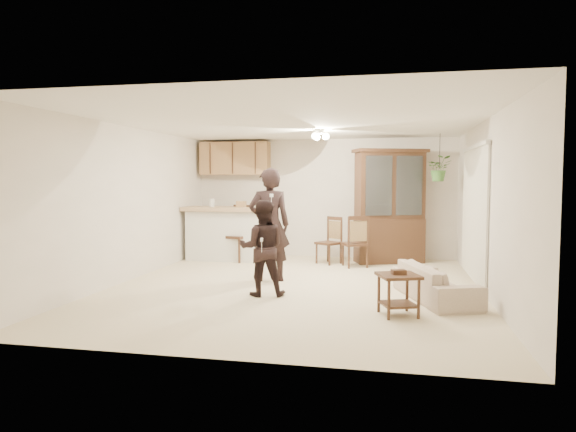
% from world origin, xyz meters
% --- Properties ---
extents(floor, '(6.50, 6.50, 0.00)m').
position_xyz_m(floor, '(0.00, 0.00, 0.00)').
color(floor, beige).
rests_on(floor, ground).
extents(ceiling, '(5.50, 6.50, 0.02)m').
position_xyz_m(ceiling, '(0.00, 0.00, 2.50)').
color(ceiling, white).
rests_on(ceiling, wall_back).
extents(wall_back, '(5.50, 0.02, 2.50)m').
position_xyz_m(wall_back, '(0.00, 3.25, 1.25)').
color(wall_back, silver).
rests_on(wall_back, ground).
extents(wall_front, '(5.50, 0.02, 2.50)m').
position_xyz_m(wall_front, '(0.00, -3.25, 1.25)').
color(wall_front, silver).
rests_on(wall_front, ground).
extents(wall_left, '(0.02, 6.50, 2.50)m').
position_xyz_m(wall_left, '(-2.75, 0.00, 1.25)').
color(wall_left, silver).
rests_on(wall_left, ground).
extents(wall_right, '(0.02, 6.50, 2.50)m').
position_xyz_m(wall_right, '(2.75, 0.00, 1.25)').
color(wall_right, silver).
rests_on(wall_right, ground).
extents(breakfast_bar, '(1.60, 0.55, 1.00)m').
position_xyz_m(breakfast_bar, '(-1.85, 2.35, 0.50)').
color(breakfast_bar, silver).
rests_on(breakfast_bar, floor).
extents(bar_top, '(1.75, 0.70, 0.08)m').
position_xyz_m(bar_top, '(-1.85, 2.35, 1.05)').
color(bar_top, tan).
rests_on(bar_top, breakfast_bar).
extents(upper_cabinets, '(1.50, 0.34, 0.70)m').
position_xyz_m(upper_cabinets, '(-1.90, 3.07, 2.10)').
color(upper_cabinets, olive).
rests_on(upper_cabinets, wall_back).
extents(vertical_blinds, '(0.06, 2.30, 2.10)m').
position_xyz_m(vertical_blinds, '(2.71, 0.90, 1.10)').
color(vertical_blinds, beige).
rests_on(vertical_blinds, wall_right).
extents(ceiling_fixture, '(0.36, 0.36, 0.20)m').
position_xyz_m(ceiling_fixture, '(0.20, 1.20, 2.40)').
color(ceiling_fixture, beige).
rests_on(ceiling_fixture, ceiling).
extents(hanging_plant, '(0.43, 0.37, 0.48)m').
position_xyz_m(hanging_plant, '(2.30, 2.40, 1.85)').
color(hanging_plant, '#296127').
rests_on(hanging_plant, ceiling).
extents(plant_cord, '(0.01, 0.01, 0.65)m').
position_xyz_m(plant_cord, '(2.30, 2.40, 2.17)').
color(plant_cord, black).
rests_on(plant_cord, ceiling).
extents(sofa, '(1.30, 2.01, 0.73)m').
position_xyz_m(sofa, '(2.04, -0.42, 0.37)').
color(sofa, beige).
rests_on(sofa, floor).
extents(adult, '(0.76, 0.61, 1.80)m').
position_xyz_m(adult, '(-0.50, 0.42, 0.90)').
color(adult, black).
rests_on(adult, floor).
extents(child, '(0.76, 0.65, 1.35)m').
position_xyz_m(child, '(-0.34, -0.63, 0.68)').
color(child, black).
rests_on(child, floor).
extents(china_hutch, '(1.52, 1.01, 2.24)m').
position_xyz_m(china_hutch, '(1.39, 2.72, 1.10)').
color(china_hutch, '#332212').
rests_on(china_hutch, floor).
extents(side_table, '(0.59, 0.59, 0.56)m').
position_xyz_m(side_table, '(1.54, -1.36, 0.26)').
color(side_table, '#332212').
rests_on(side_table, floor).
extents(chair_bar, '(0.63, 0.63, 1.13)m').
position_xyz_m(chair_bar, '(-1.62, 2.28, 0.32)').
color(chair_bar, '#332212').
rests_on(chair_bar, floor).
extents(chair_hutch_left, '(0.56, 0.56, 0.91)m').
position_xyz_m(chair_hutch_left, '(0.24, 2.32, 0.26)').
color(chair_hutch_left, '#332212').
rests_on(chair_hutch_left, floor).
extents(chair_hutch_right, '(0.57, 0.57, 0.98)m').
position_xyz_m(chair_hutch_right, '(0.77, 2.05, 0.27)').
color(chair_hutch_right, '#332212').
rests_on(chair_hutch_right, floor).
extents(controller_adult, '(0.10, 0.17, 0.05)m').
position_xyz_m(controller_adult, '(-0.36, 0.02, 1.40)').
color(controller_adult, white).
rests_on(controller_adult, adult).
extents(controller_child, '(0.06, 0.12, 0.04)m').
position_xyz_m(controller_child, '(-0.27, -0.94, 0.83)').
color(controller_child, white).
rests_on(controller_child, child).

